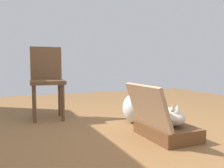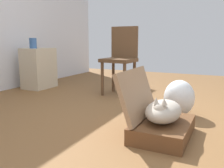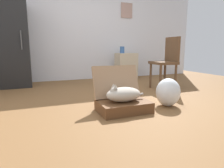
% 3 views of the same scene
% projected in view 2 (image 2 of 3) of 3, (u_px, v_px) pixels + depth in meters
% --- Properties ---
extents(ground_plane, '(7.68, 7.68, 0.00)m').
position_uv_depth(ground_plane, '(113.00, 121.00, 2.43)').
color(ground_plane, brown).
rests_on(ground_plane, ground).
extents(suitcase_base, '(0.62, 0.43, 0.13)m').
position_uv_depth(suitcase_base, '(163.00, 129.00, 2.03)').
color(suitcase_base, brown).
rests_on(suitcase_base, ground).
extents(suitcase_lid, '(0.62, 0.17, 0.42)m').
position_uv_depth(suitcase_lid, '(137.00, 94.00, 2.08)').
color(suitcase_lid, '#9B7756').
rests_on(suitcase_lid, suitcase_base).
extents(cat, '(0.52, 0.28, 0.22)m').
position_uv_depth(cat, '(163.00, 111.00, 2.00)').
color(cat, '#B2A899').
rests_on(cat, suitcase_base).
extents(plastic_bag_white, '(0.32, 0.32, 0.38)m').
position_uv_depth(plastic_bag_white, '(179.00, 98.00, 2.60)').
color(plastic_bag_white, silver).
rests_on(plastic_bag_white, ground).
extents(side_table, '(0.49, 0.37, 0.66)m').
position_uv_depth(side_table, '(39.00, 68.00, 4.07)').
color(side_table, beige).
rests_on(side_table, ground).
extents(vase_tall, '(0.11, 0.11, 0.16)m').
position_uv_depth(vase_tall, '(33.00, 43.00, 3.88)').
color(vase_tall, '#38609E').
rests_on(vase_tall, side_table).
extents(chair, '(0.43, 0.47, 0.99)m').
position_uv_depth(chair, '(121.00, 57.00, 3.58)').
color(chair, brown).
rests_on(chair, ground).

